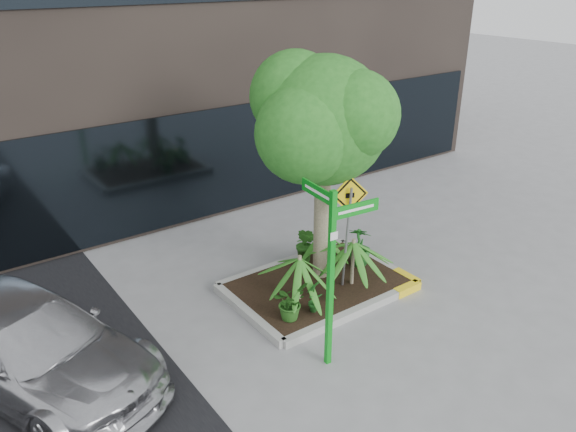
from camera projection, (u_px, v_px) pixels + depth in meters
ground at (319, 299)px, 10.49m from camera, size 80.00×80.00×0.00m
planter at (320, 285)px, 10.78m from camera, size 3.35×2.36×0.15m
tree at (324, 121)px, 9.80m from camera, size 2.95×2.61×4.42m
palm_front at (354, 242)px, 10.38m from camera, size 1.06×1.06×1.18m
palm_left at (300, 259)px, 9.92m from camera, size 0.99×0.99×1.10m
palm_back at (322, 233)px, 11.23m from camera, size 0.79×0.79×0.88m
parked_car at (29, 344)px, 8.18m from camera, size 3.50×4.92×1.32m
shrub_a at (290, 302)px, 9.55m from camera, size 0.76×0.76×0.65m
shrub_b at (360, 246)px, 11.27m from camera, size 0.64×0.64×0.82m
shrub_c at (314, 296)px, 9.76m from camera, size 0.44×0.44×0.61m
shrub_d at (306, 244)px, 11.36m from camera, size 0.49×0.49×0.79m
street_sign_post at (332, 259)px, 8.17m from camera, size 0.86×0.89×2.90m
cattle_sign at (348, 214)px, 9.95m from camera, size 0.66×0.29×2.25m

